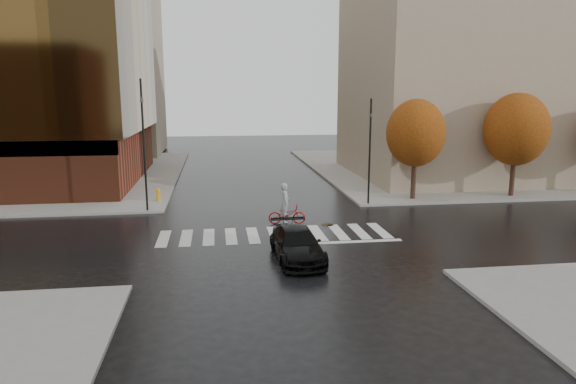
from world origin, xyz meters
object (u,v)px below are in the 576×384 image
traffic_light_ne (370,146)px  fire_hydrant (158,194)px  sedan (297,244)px  traffic_light_nw (143,136)px  cyclist (286,210)px

traffic_light_ne → fire_hydrant: (-13.22, 2.72, -3.20)m
traffic_light_ne → fire_hydrant: size_ratio=8.04×
sedan → traffic_light_nw: traffic_light_nw is taller
fire_hydrant → traffic_light_ne: bearing=-11.6°
sedan → fire_hydrant: 14.38m
cyclist → sedan: bearing=-177.7°
traffic_light_ne → traffic_light_nw: bearing=2.4°
sedan → fire_hydrant: bearing=117.3°
sedan → cyclist: bearing=84.2°
sedan → traffic_light_nw: (-7.47, 9.79, 3.90)m
cyclist → traffic_light_ne: (5.76, 3.80, 3.02)m
traffic_light_nw → fire_hydrant: bearing=164.6°
sedan → fire_hydrant: size_ratio=5.73×
cyclist → traffic_light_nw: 9.50m
traffic_light_nw → fire_hydrant: size_ratio=9.45×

